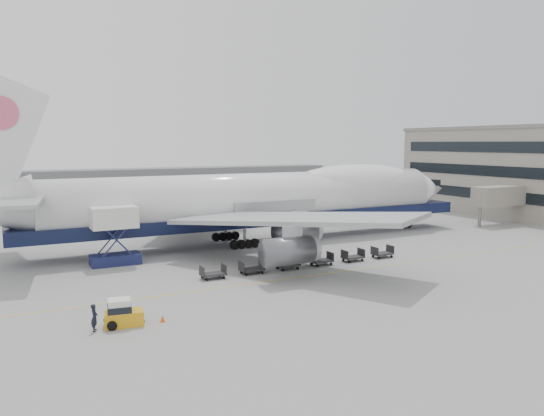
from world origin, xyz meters
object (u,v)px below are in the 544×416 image
catering_truck (114,232)px  baggage_tug (122,314)px  airliner (261,199)px  ground_worker (94,318)px

catering_truck → baggage_tug: catering_truck is taller
airliner → ground_worker: size_ratio=35.46×
airliner → baggage_tug: 33.22m
baggage_tug → ground_worker: size_ratio=1.49×
airliner → ground_worker: bearing=-135.4°
ground_worker → airliner: bearing=-27.0°
airliner → baggage_tug: airliner is taller
ground_worker → catering_truck: bearing=3.5°
airliner → ground_worker: (-24.47, -24.11, -4.68)m
airliner → catering_truck: (-19.24, -4.45, -2.18)m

